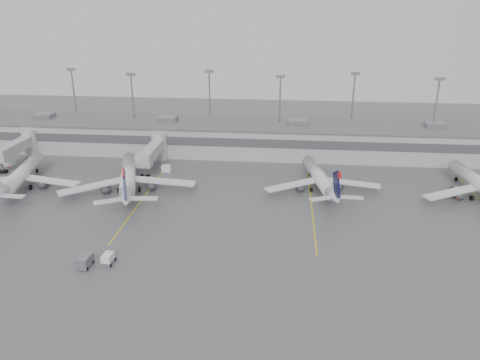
# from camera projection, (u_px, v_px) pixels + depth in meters

# --- Properties ---
(ground) EXTENTS (260.00, 260.00, 0.00)m
(ground) POSITION_uv_depth(u_px,v_px,m) (206.00, 263.00, 73.67)
(ground) COLOR #525254
(ground) RESTS_ON ground
(terminal) EXTENTS (152.00, 17.00, 9.45)m
(terminal) POSITION_uv_depth(u_px,v_px,m) (241.00, 137.00, 125.98)
(terminal) COLOR #9B9B96
(terminal) RESTS_ON ground
(light_masts) EXTENTS (142.40, 8.00, 20.60)m
(light_masts) POSITION_uv_depth(u_px,v_px,m) (243.00, 104.00, 128.50)
(light_masts) COLOR gray
(light_masts) RESTS_ON ground
(jet_bridge_left) EXTENTS (4.00, 17.20, 7.00)m
(jet_bridge_left) POSITION_uv_depth(u_px,v_px,m) (22.00, 146.00, 119.80)
(jet_bridge_left) COLOR #A8AAAD
(jet_bridge_left) RESTS_ON ground
(jet_bridge_right) EXTENTS (4.00, 17.20, 7.00)m
(jet_bridge_right) POSITION_uv_depth(u_px,v_px,m) (155.00, 150.00, 116.59)
(jet_bridge_right) COLOR #A8AAAD
(jet_bridge_right) RESTS_ON ground
(stand_markings) EXTENTS (105.25, 40.00, 0.01)m
(stand_markings) POSITION_uv_depth(u_px,v_px,m) (226.00, 202.00, 95.94)
(stand_markings) COLOR yellow
(stand_markings) RESTS_ON ground
(jet_far_left) EXTENTS (26.80, 30.30, 9.88)m
(jet_far_left) POSITION_uv_depth(u_px,v_px,m) (19.00, 176.00, 101.58)
(jet_far_left) COLOR silver
(jet_far_left) RESTS_ON ground
(jet_mid_left) EXTENTS (27.56, 31.37, 10.45)m
(jet_mid_left) POSITION_uv_depth(u_px,v_px,m) (128.00, 177.00, 100.14)
(jet_mid_left) COLOR silver
(jet_mid_left) RESTS_ON ground
(jet_mid_right) EXTENTS (24.82, 28.08, 9.17)m
(jet_mid_right) POSITION_uv_depth(u_px,v_px,m) (320.00, 178.00, 100.72)
(jet_mid_right) COLOR silver
(jet_mid_right) RESTS_ON ground
(baggage_tug) EXTENTS (1.83, 2.70, 1.69)m
(baggage_tug) POSITION_uv_depth(u_px,v_px,m) (108.00, 260.00, 73.41)
(baggage_tug) COLOR white
(baggage_tug) RESTS_ON ground
(baggage_cart) EXTENTS (1.79, 2.96, 1.85)m
(baggage_cart) POSITION_uv_depth(u_px,v_px,m) (85.00, 261.00, 72.48)
(baggage_cart) COLOR slate
(baggage_cart) RESTS_ON ground
(gse_uld_a) EXTENTS (2.54, 1.92, 1.63)m
(gse_uld_a) POSITION_uv_depth(u_px,v_px,m) (10.00, 162.00, 116.87)
(gse_uld_a) COLOR white
(gse_uld_a) RESTS_ON ground
(gse_uld_b) EXTENTS (2.18, 1.47, 1.54)m
(gse_uld_b) POSITION_uv_depth(u_px,v_px,m) (166.00, 168.00, 112.79)
(gse_uld_b) COLOR white
(gse_uld_b) RESTS_ON ground
(gse_uld_c) EXTENTS (2.62, 1.95, 1.70)m
(gse_uld_c) POSITION_uv_depth(u_px,v_px,m) (319.00, 176.00, 107.67)
(gse_uld_c) COLOR white
(gse_uld_c) RESTS_ON ground
(gse_loader) EXTENTS (2.22, 3.25, 1.92)m
(gse_loader) POSITION_uv_depth(u_px,v_px,m) (137.00, 161.00, 117.31)
(gse_loader) COLOR slate
(gse_loader) RESTS_ON ground
(cone_a) EXTENTS (0.41, 0.41, 0.65)m
(cone_a) POSITION_uv_depth(u_px,v_px,m) (9.00, 167.00, 115.21)
(cone_a) COLOR #F33D05
(cone_a) RESTS_ON ground
(cone_b) EXTENTS (0.46, 0.46, 0.73)m
(cone_b) POSITION_uv_depth(u_px,v_px,m) (126.00, 187.00, 102.95)
(cone_b) COLOR #F33D05
(cone_b) RESTS_ON ground
(cone_c) EXTENTS (0.41, 0.41, 0.65)m
(cone_c) POSITION_uv_depth(u_px,v_px,m) (302.00, 183.00, 104.82)
(cone_c) COLOR #F33D05
(cone_c) RESTS_ON ground
(cone_d) EXTENTS (0.38, 0.38, 0.61)m
(cone_d) POSITION_uv_depth(u_px,v_px,m) (457.00, 198.00, 96.95)
(cone_d) COLOR #F33D05
(cone_d) RESTS_ON ground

